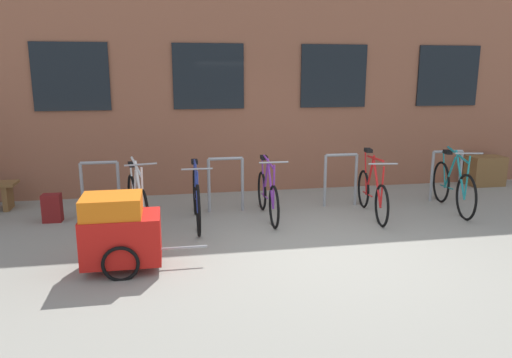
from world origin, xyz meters
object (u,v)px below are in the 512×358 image
at_px(bicycle_teal, 453,186).
at_px(bicycle_red, 372,193).
at_px(bike_trailer, 120,231).
at_px(bicycle_white, 138,203).
at_px(bicycle_blue, 196,198).
at_px(planter_box, 485,171).
at_px(backpack, 52,208).
at_px(bicycle_purple, 268,195).

height_order(bicycle_teal, bicycle_red, bicycle_teal).
bearing_deg(bike_trailer, bicycle_white, 85.63).
height_order(bicycle_white, bicycle_red, bicycle_white).
xyz_separation_m(bicycle_blue, planter_box, (5.99, 1.49, -0.10)).
bearing_deg(bicycle_red, bicycle_white, -179.53).
relative_size(bicycle_red, backpack, 3.88).
distance_m(bicycle_white, bicycle_teal, 5.18).
xyz_separation_m(bicycle_white, bicycle_purple, (2.01, 0.22, -0.03)).
distance_m(bike_trailer, backpack, 2.45).
bearing_deg(bicycle_blue, bike_trailer, -120.98).
xyz_separation_m(bicycle_purple, planter_box, (4.85, 1.40, -0.07)).
relative_size(bicycle_white, bicycle_red, 1.01).
distance_m(bicycle_purple, bicycle_teal, 3.17).
bearing_deg(bicycle_white, bicycle_purple, 6.26).
height_order(bicycle_red, planter_box, bicycle_red).
bearing_deg(bicycle_red, backpack, 173.72).
bearing_deg(bicycle_red, bike_trailer, -157.89).
height_order(bicycle_teal, planter_box, bicycle_teal).
distance_m(bicycle_red, backpack, 5.07).
bearing_deg(backpack, bicycle_blue, -10.03).
distance_m(bicycle_teal, bike_trailer, 5.54).
relative_size(bicycle_blue, bicycle_red, 1.08).
bearing_deg(planter_box, bicycle_red, -153.30).
bearing_deg(planter_box, bicycle_teal, -137.94).
distance_m(bicycle_white, backpack, 1.47).
height_order(bicycle_purple, backpack, bicycle_purple).
bearing_deg(backpack, bike_trailer, -58.22).
xyz_separation_m(bicycle_purple, backpack, (-3.35, 0.36, -0.15)).
bearing_deg(backpack, planter_box, 8.86).
bearing_deg(bicycle_blue, backpack, 168.30).
relative_size(bike_trailer, backpack, 3.30).
height_order(bicycle_teal, bike_trailer, bicycle_teal).
relative_size(backpack, planter_box, 0.63).
bearing_deg(backpack, bicycle_white, -21.97).
relative_size(bicycle_white, bike_trailer, 1.19).
distance_m(bicycle_teal, backpack, 6.54).
relative_size(bicycle_blue, bicycle_teal, 1.03).
height_order(bicycle_purple, bicycle_teal, bicycle_teal).
bearing_deg(bicycle_purple, bicycle_white, -173.74).
height_order(bicycle_purple, planter_box, bicycle_purple).
bearing_deg(bicycle_blue, bicycle_white, -171.69).
bearing_deg(bike_trailer, bicycle_purple, 39.29).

